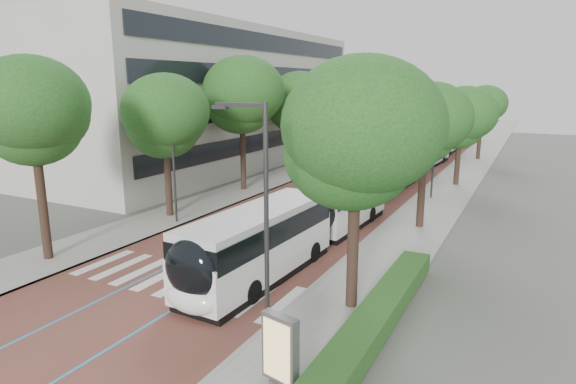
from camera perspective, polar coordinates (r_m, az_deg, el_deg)
ground at (r=21.68m, az=-14.37°, el=-11.07°), size 160.00×160.00×0.00m
road at (r=56.89m, az=13.38°, el=3.75°), size 11.00×140.00×0.02m
sidewalk_left at (r=59.12m, az=6.32°, el=4.40°), size 4.00×140.00×0.12m
sidewalk_right at (r=55.58m, az=20.90°, el=3.09°), size 4.00×140.00×0.12m
kerb_left at (r=58.47m, az=8.06°, el=4.25°), size 0.20×140.00×0.14m
kerb_right at (r=55.82m, az=18.97°, el=3.28°), size 0.20×140.00×0.14m
zebra_crossing at (r=22.23m, az=-12.25°, el=-10.26°), size 10.55×3.60×0.01m
lane_line_left at (r=57.29m, az=11.83°, el=3.90°), size 0.12×126.00×0.01m
lane_line_right at (r=56.53m, az=14.96°, el=3.62°), size 0.12×126.00×0.01m
office_building at (r=53.89m, az=-10.53°, el=10.87°), size 18.11×40.00×14.00m
hedge at (r=17.26m, az=9.68°, el=-15.40°), size 1.20×14.00×0.80m
streetlight_near at (r=14.01m, az=-3.22°, el=-2.98°), size 1.82×0.20×8.00m
streetlight_far at (r=37.42m, az=16.77°, el=6.43°), size 1.82×0.20×8.00m
lamp_post_left at (r=30.25m, az=-13.43°, el=3.89°), size 0.14×0.14×8.00m
trees_left at (r=47.10m, az=0.91°, el=10.43°), size 6.42×60.66×10.15m
trees_right at (r=34.43m, az=17.79°, el=7.88°), size 5.85×47.31×9.05m
lead_bus at (r=24.68m, az=1.49°, el=-3.67°), size 3.32×18.49×3.20m
bus_queued_0 at (r=39.84m, az=11.57°, el=2.42°), size 2.85×12.46×3.20m
bus_queued_1 at (r=52.01m, az=15.65°, el=4.60°), size 3.31×12.53×3.20m
bus_queued_2 at (r=64.80m, az=18.14°, el=5.97°), size 2.89×12.47×3.20m
bus_queued_3 at (r=76.47m, az=19.39°, el=6.83°), size 2.62×12.42×3.20m
ad_panel at (r=14.02m, az=-0.93°, el=-18.46°), size 1.17×0.55×2.34m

